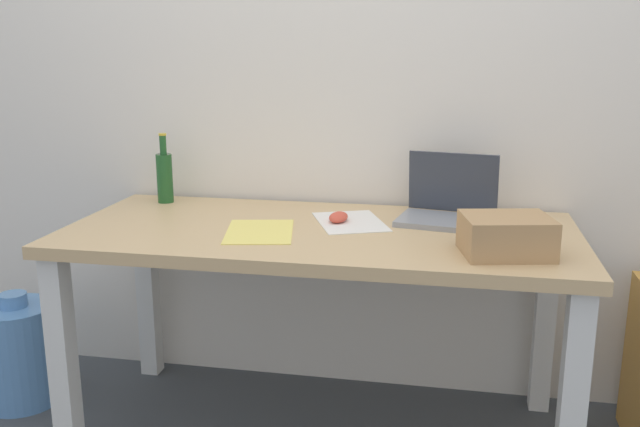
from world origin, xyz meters
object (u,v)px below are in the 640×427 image
water_cooler_jug (19,353)px  beer_bottle (165,176)px  laptop_right (448,207)px  cardboard_box (506,236)px  desk (320,257)px  computer_mouse (338,217)px

water_cooler_jug → beer_bottle: bearing=28.0°
laptop_right → cardboard_box: size_ratio=1.41×
beer_bottle → water_cooler_jug: beer_bottle is taller
desk → computer_mouse: (0.05, 0.09, 0.12)m
laptop_right → cardboard_box: laptop_right is taller
desk → cardboard_box: cardboard_box is taller
laptop_right → water_cooler_jug: 1.68m
desk → cardboard_box: size_ratio=6.81×
water_cooler_jug → desk: bearing=-0.0°
cardboard_box → water_cooler_jug: size_ratio=0.57×
water_cooler_jug → laptop_right: bearing=6.4°
beer_bottle → computer_mouse: (0.70, -0.18, -0.08)m
computer_mouse → beer_bottle: bearing=171.6°
laptop_right → computer_mouse: (-0.36, -0.08, -0.03)m
cardboard_box → desk: bearing=162.4°
computer_mouse → cardboard_box: bearing=-21.5°
laptop_right → beer_bottle: (-1.06, 0.09, 0.05)m
desk → laptop_right: size_ratio=4.83×
desk → computer_mouse: size_ratio=16.60×
desk → laptop_right: bearing=23.3°
beer_bottle → water_cooler_jug: 0.86m
cardboard_box → laptop_right: bearing=115.1°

